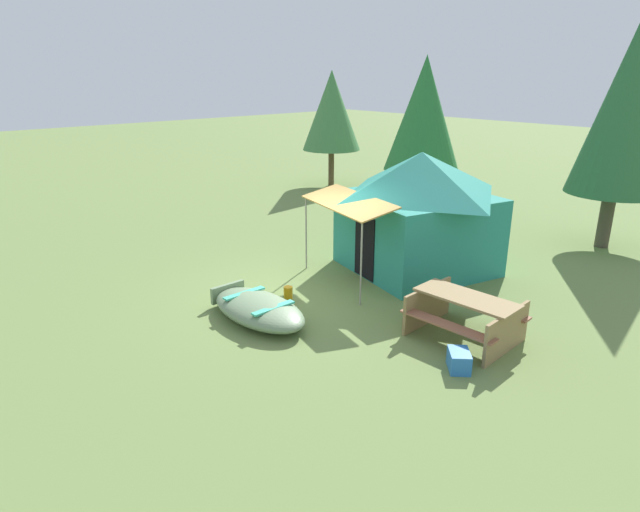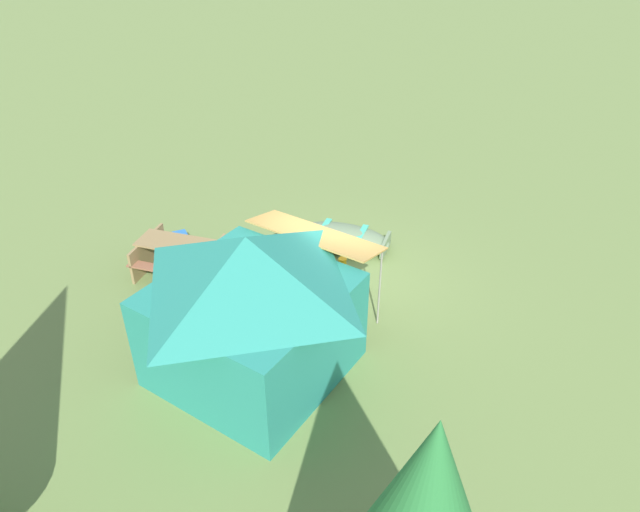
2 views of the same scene
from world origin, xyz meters
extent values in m
plane|color=olive|center=(0.00, 0.00, 0.00)|extent=(80.00, 80.00, 0.00)
ellipsoid|color=gray|center=(0.45, -1.60, 0.22)|extent=(2.33, 1.21, 0.44)
ellipsoid|color=#262F22|center=(0.45, -1.60, 0.26)|extent=(2.14, 1.07, 0.16)
cube|color=#40B899|center=(0.91, -1.59, 0.40)|extent=(0.15, 0.90, 0.04)
cube|color=#40B899|center=(-0.02, -1.61, 0.40)|extent=(0.15, 0.90, 0.04)
cube|color=gray|center=(-0.62, -1.61, 0.24)|extent=(0.09, 0.76, 0.34)
cube|color=#278776|center=(0.59, 2.87, 0.90)|extent=(3.48, 3.50, 1.79)
pyramid|color=#278776|center=(0.59, 2.87, 2.28)|extent=(3.76, 3.77, 0.97)
cube|color=black|center=(0.25, 1.44, 0.75)|extent=(0.75, 0.21, 1.43)
cube|color=#B98D43|center=(0.15, 1.00, 1.84)|extent=(2.74, 1.50, 0.22)
cylinder|color=gray|center=(1.23, 0.33, 0.85)|extent=(0.04, 0.04, 1.70)
cylinder|color=gray|center=(-1.12, 0.89, 0.85)|extent=(0.04, 0.04, 1.70)
cube|color=olive|center=(3.43, 0.70, 0.77)|extent=(1.81, 0.80, 0.04)
cube|color=#925B40|center=(3.40, 1.27, 0.45)|extent=(1.79, 0.36, 0.04)
cube|color=#925B40|center=(3.47, 0.12, 0.45)|extent=(1.79, 0.36, 0.04)
cube|color=olive|center=(4.22, 0.74, 0.38)|extent=(0.14, 1.41, 0.75)
cube|color=olive|center=(2.65, 0.65, 0.38)|extent=(0.14, 1.41, 0.75)
cube|color=#2B6FBF|center=(4.01, -0.28, 0.16)|extent=(0.55, 0.55, 0.32)
cylinder|color=orange|center=(0.11, -0.63, 0.15)|extent=(0.26, 0.26, 0.31)
camera|label=1|loc=(8.22, -6.91, 4.50)|focal=30.42mm
camera|label=2|loc=(-3.15, 9.75, 7.47)|focal=33.00mm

